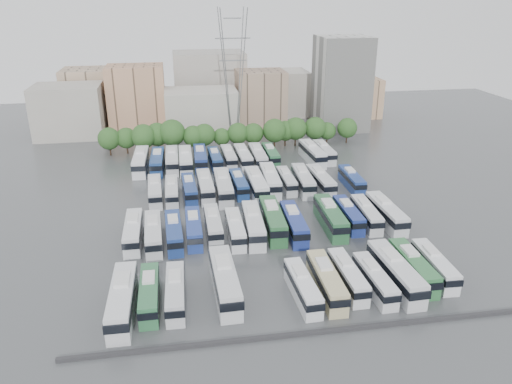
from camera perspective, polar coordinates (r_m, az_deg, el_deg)
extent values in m
plane|color=#424447|center=(88.98, 0.23, -3.00)|extent=(220.00, 220.00, 0.00)
cube|color=#2D2D30|center=(61.19, 5.61, -15.80)|extent=(56.00, 0.50, 0.50)
cylinder|color=black|center=(127.88, -16.31, 4.55)|extent=(0.36, 0.36, 2.26)
sphere|color=#234C1E|center=(127.04, -16.46, 5.87)|extent=(5.43, 5.43, 5.43)
cylinder|color=black|center=(128.15, -14.49, 4.75)|extent=(0.36, 0.36, 2.14)
sphere|color=#234C1E|center=(127.36, -14.62, 5.99)|extent=(5.13, 5.13, 5.13)
cylinder|color=black|center=(126.33, -12.61, 4.75)|extent=(0.36, 0.36, 2.49)
sphere|color=#234C1E|center=(125.40, -12.74, 6.23)|extent=(5.97, 5.97, 5.97)
cylinder|color=black|center=(127.69, -11.10, 5.05)|extent=(0.36, 0.36, 2.43)
sphere|color=#234C1E|center=(126.79, -11.21, 6.47)|extent=(5.83, 5.83, 5.83)
cylinder|color=black|center=(126.61, -9.46, 5.08)|extent=(0.36, 0.36, 2.73)
sphere|color=#234C1E|center=(125.59, -9.57, 6.70)|extent=(6.55, 6.55, 6.55)
cylinder|color=black|center=(126.27, -7.12, 5.05)|extent=(0.36, 0.36, 2.20)
sphere|color=#234C1E|center=(125.44, -7.18, 6.35)|extent=(5.28, 5.28, 5.28)
cylinder|color=black|center=(126.64, -5.88, 5.17)|extent=(0.36, 0.36, 2.30)
sphere|color=#234C1E|center=(125.78, -5.93, 6.53)|extent=(5.51, 5.51, 5.51)
cylinder|color=black|center=(127.60, -3.91, 5.26)|extent=(0.36, 0.36, 1.81)
sphere|color=#234C1E|center=(126.91, -3.94, 6.32)|extent=(4.35, 4.35, 4.35)
cylinder|color=black|center=(127.70, -2.06, 5.40)|extent=(0.36, 0.36, 2.23)
sphere|color=#234C1E|center=(126.86, -2.08, 6.71)|extent=(5.35, 5.35, 5.35)
cylinder|color=black|center=(128.09, -0.30, 5.45)|extent=(0.36, 0.36, 2.15)
sphere|color=#234C1E|center=(127.28, -0.30, 6.71)|extent=(5.17, 5.17, 5.17)
cylinder|color=black|center=(128.42, 2.11, 5.57)|extent=(0.36, 0.36, 2.51)
sphere|color=#234C1E|center=(127.50, 2.13, 7.03)|extent=(6.02, 6.02, 6.02)
cylinder|color=black|center=(130.67, 3.33, 5.76)|extent=(0.36, 0.36, 2.17)
sphere|color=#234C1E|center=(129.87, 3.36, 7.00)|extent=(5.20, 5.20, 5.20)
cylinder|color=black|center=(130.94, 4.50, 5.82)|extent=(0.36, 0.36, 2.44)
sphere|color=#234C1E|center=(130.05, 4.55, 7.23)|extent=(5.87, 5.87, 5.87)
cylinder|color=black|center=(132.34, 6.72, 5.91)|extent=(0.36, 0.36, 2.40)
sphere|color=#234C1E|center=(131.48, 6.78, 7.27)|extent=(5.77, 5.77, 5.77)
cylinder|color=black|center=(133.59, 8.08, 5.88)|extent=(0.36, 0.36, 1.88)
sphere|color=#234C1E|center=(132.91, 8.14, 6.93)|extent=(4.52, 4.52, 4.52)
cylinder|color=black|center=(135.15, 10.30, 6.00)|extent=(0.36, 0.36, 2.19)
sphere|color=#234C1E|center=(134.38, 10.38, 7.21)|extent=(5.26, 5.26, 5.26)
cube|color=#9E998E|center=(147.52, -20.57, 8.67)|extent=(18.00, 14.00, 14.00)
cube|color=tan|center=(150.58, -13.46, 10.49)|extent=(16.00, 12.00, 18.00)
cube|color=#ADA89E|center=(143.21, -6.25, 9.15)|extent=(20.00, 14.00, 12.00)
cube|color=gray|center=(150.64, 0.53, 10.70)|extent=(14.00, 12.00, 16.00)
cube|color=gray|center=(162.25, -5.33, 12.15)|extent=(22.00, 16.00, 20.00)
cube|color=tan|center=(162.09, -18.25, 10.43)|extent=(16.00, 14.00, 16.00)
cube|color=#A39E93|center=(163.89, 2.60, 11.25)|extent=(18.00, 14.00, 14.00)
cube|color=tan|center=(165.09, 11.36, 10.58)|extent=(14.00, 12.00, 12.00)
cube|color=gray|center=(156.90, -9.52, 9.74)|extent=(12.00, 10.00, 10.00)
cube|color=silver|center=(147.53, 9.74, 12.12)|extent=(14.00, 14.00, 26.00)
cylinder|color=slate|center=(129.83, -3.40, 12.86)|extent=(2.90, 2.91, 33.83)
cylinder|color=slate|center=(133.76, -3.59, 13.12)|extent=(2.90, 2.91, 33.83)
cylinder|color=slate|center=(130.31, -1.61, 12.92)|extent=(2.90, 2.91, 33.83)
cylinder|color=slate|center=(134.23, -1.85, 13.19)|extent=(2.90, 2.91, 33.83)
cube|color=slate|center=(130.54, -2.73, 19.23)|extent=(4.50, 0.30, 0.30)
cube|color=slate|center=(130.86, -2.69, 17.14)|extent=(9.00, 0.30, 0.30)
cube|color=slate|center=(131.44, -2.65, 14.78)|extent=(7.00, 0.30, 0.30)
cube|color=silver|center=(65.64, -15.01, -11.91)|extent=(2.95, 13.03, 3.68)
cube|color=black|center=(65.12, -15.08, -11.48)|extent=(3.08, 13.23, 1.08)
cube|color=silver|center=(65.90, -15.05, -9.63)|extent=(1.89, 3.49, 0.48)
cube|color=#2F6E42|center=(66.56, -12.09, -11.39)|extent=(2.35, 10.92, 3.09)
cube|color=black|center=(66.13, -12.13, -11.03)|extent=(2.46, 11.08, 0.91)
cube|color=silver|center=(66.79, -12.17, -9.50)|extent=(1.55, 2.91, 0.40)
cube|color=silver|center=(66.29, -9.20, -11.31)|extent=(2.56, 10.96, 3.09)
cube|color=black|center=(65.85, -9.23, -10.95)|extent=(2.68, 11.12, 0.91)
cube|color=silver|center=(66.51, -9.28, -9.41)|extent=(1.61, 2.94, 0.40)
cube|color=silver|center=(67.13, -3.57, -10.22)|extent=(3.14, 13.42, 3.79)
cube|color=black|center=(66.61, -3.57, -9.77)|extent=(3.28, 13.63, 1.11)
cube|color=silver|center=(67.45, -3.80, -7.93)|extent=(1.97, 3.61, 0.49)
cube|color=white|center=(66.77, 5.35, -10.85)|extent=(2.70, 10.85, 3.05)
cube|color=black|center=(66.35, 5.40, -10.49)|extent=(2.81, 11.02, 0.90)
cube|color=silver|center=(66.95, 5.07, -9.00)|extent=(1.63, 2.93, 0.40)
cube|color=#C2B685|center=(68.06, 8.03, -10.13)|extent=(2.68, 11.89, 3.36)
cube|color=black|center=(67.60, 8.10, -9.74)|extent=(2.80, 12.07, 0.99)
cube|color=silver|center=(68.30, 7.77, -8.14)|extent=(1.72, 3.18, 0.43)
cube|color=silver|center=(69.89, 10.41, -9.50)|extent=(2.45, 10.95, 3.09)
cube|color=black|center=(69.47, 10.48, -9.14)|extent=(2.56, 11.11, 0.91)
cube|color=silver|center=(70.10, 10.13, -7.71)|extent=(1.58, 2.93, 0.40)
cube|color=silver|center=(69.86, 13.38, -9.81)|extent=(2.54, 10.72, 3.02)
cube|color=black|center=(69.46, 13.47, -9.46)|extent=(2.65, 10.88, 0.89)
cube|color=silver|center=(70.03, 13.07, -8.07)|extent=(1.58, 2.88, 0.39)
cube|color=silver|center=(71.51, 15.63, -8.93)|extent=(3.24, 13.16, 3.70)
cube|color=black|center=(71.04, 15.74, -8.51)|extent=(3.38, 13.36, 1.09)
cube|color=silver|center=(71.74, 15.22, -6.86)|extent=(1.97, 3.55, 0.48)
cube|color=#2F6F3D|center=(73.95, 17.48, -8.23)|extent=(2.57, 11.74, 3.32)
cube|color=black|center=(73.53, 17.58, -7.86)|extent=(2.69, 11.91, 0.98)
cube|color=silver|center=(74.20, 17.16, -6.43)|extent=(1.68, 3.14, 0.43)
cube|color=silver|center=(75.49, 19.70, -7.97)|extent=(2.79, 11.10, 3.12)
cube|color=black|center=(75.10, 19.80, -7.62)|extent=(2.91, 11.27, 0.92)
cube|color=silver|center=(75.73, 19.42, -6.31)|extent=(1.68, 3.00, 0.40)
cube|color=silver|center=(82.55, -13.85, -4.51)|extent=(2.55, 11.80, 3.34)
cube|color=black|center=(82.14, -13.89, -4.15)|extent=(2.67, 11.98, 0.98)
cube|color=silver|center=(83.08, -13.91, -2.89)|extent=(1.68, 3.15, 0.43)
cube|color=silver|center=(81.18, -11.64, -4.77)|extent=(2.94, 11.89, 3.34)
cube|color=black|center=(80.77, -11.67, -4.41)|extent=(3.06, 12.07, 0.98)
cube|color=silver|center=(81.70, -11.75, -3.13)|extent=(1.79, 3.21, 0.43)
cube|color=navy|center=(81.30, -9.37, -4.60)|extent=(2.80, 11.46, 3.22)
cube|color=black|center=(80.90, -9.39, -4.26)|extent=(2.92, 11.63, 0.95)
cube|color=silver|center=(81.80, -9.49, -3.02)|extent=(1.71, 3.09, 0.42)
cube|color=navy|center=(82.15, -7.13, -4.19)|extent=(2.48, 11.31, 3.20)
cube|color=black|center=(81.75, -7.15, -3.85)|extent=(2.59, 11.48, 0.94)
cube|color=silver|center=(82.65, -7.23, -2.64)|extent=(1.62, 3.02, 0.41)
cube|color=silver|center=(83.04, -4.91, -3.81)|extent=(2.38, 11.10, 3.14)
cube|color=black|center=(82.65, -4.92, -3.48)|extent=(2.49, 11.27, 0.92)
cube|color=silver|center=(83.54, -5.03, -2.30)|extent=(1.58, 2.96, 0.41)
cube|color=white|center=(81.45, -2.39, -4.30)|extent=(2.45, 11.03, 3.12)
cube|color=black|center=(81.06, -2.38, -3.96)|extent=(2.56, 11.20, 0.92)
cube|color=silver|center=(81.92, -2.52, -2.77)|extent=(1.59, 2.95, 0.40)
cube|color=silver|center=(82.19, -0.30, -3.84)|extent=(3.33, 12.80, 3.59)
cube|color=black|center=(81.75, -0.29, -3.45)|extent=(3.47, 13.00, 1.06)
cube|color=silver|center=(82.76, -0.43, -2.09)|extent=(1.96, 3.47, 0.47)
cube|color=#2A6436|center=(83.77, 1.92, -3.27)|extent=(3.31, 13.33, 3.75)
cube|color=black|center=(83.32, 1.94, -2.87)|extent=(3.45, 13.53, 1.10)
cube|color=silver|center=(84.38, 1.76, -1.49)|extent=(2.01, 3.60, 0.49)
cube|color=navy|center=(83.02, 4.33, -3.68)|extent=(2.97, 12.28, 3.46)
cube|color=black|center=(82.60, 4.36, -3.31)|extent=(3.10, 12.46, 1.02)
cube|color=silver|center=(83.55, 4.16, -2.02)|extent=(1.83, 3.31, 0.45)
cube|color=#2A6339|center=(85.73, 8.49, -2.93)|extent=(3.14, 12.94, 3.64)
cube|color=black|center=(85.30, 8.54, -2.55)|extent=(3.27, 13.14, 1.07)
cube|color=silver|center=(86.30, 8.28, -1.25)|extent=(1.93, 3.49, 0.47)
cube|color=navy|center=(87.77, 10.48, -2.63)|extent=(2.52, 11.21, 3.17)
cube|color=black|center=(87.40, 10.54, -2.30)|extent=(2.64, 11.38, 0.93)
cube|color=silver|center=(88.25, 10.28, -1.20)|extent=(1.62, 3.00, 0.41)
cube|color=silver|center=(88.60, 12.49, -2.54)|extent=(2.92, 11.33, 3.18)
cube|color=black|center=(88.24, 12.55, -2.22)|extent=(3.04, 11.50, 0.94)
cube|color=silver|center=(89.10, 12.30, -1.12)|extent=(1.73, 3.07, 0.41)
cube|color=silver|center=(89.25, 14.64, -2.43)|extent=(2.86, 12.59, 3.55)
cube|color=black|center=(88.85, 14.72, -2.07)|extent=(2.99, 12.78, 1.05)
cube|color=silver|center=(89.76, 14.35, -0.86)|extent=(1.83, 3.37, 0.46)
cube|color=silver|center=(98.18, -11.47, 0.05)|extent=(2.86, 11.53, 3.24)
cube|color=black|center=(97.82, -11.49, 0.35)|extent=(2.98, 11.71, 0.95)
cube|color=silver|center=(98.86, -11.56, 1.33)|extent=(1.73, 3.11, 0.42)
cube|color=silver|center=(97.77, -9.59, 0.05)|extent=(2.39, 10.98, 3.11)
cube|color=black|center=(97.42, -9.61, 0.34)|extent=(2.50, 11.14, 0.91)
cube|color=silver|center=(98.42, -9.66, 1.29)|extent=(1.57, 2.93, 0.40)
cube|color=navy|center=(98.26, -7.62, 0.29)|extent=(2.80, 11.19, 3.15)
cube|color=black|center=(97.91, -7.63, 0.59)|extent=(2.91, 11.36, 0.93)
cube|color=silver|center=(98.92, -7.74, 1.54)|extent=(1.69, 3.02, 0.41)
cube|color=silver|center=(98.77, -5.80, 0.59)|extent=(2.82, 12.27, 3.46)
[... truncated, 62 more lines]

